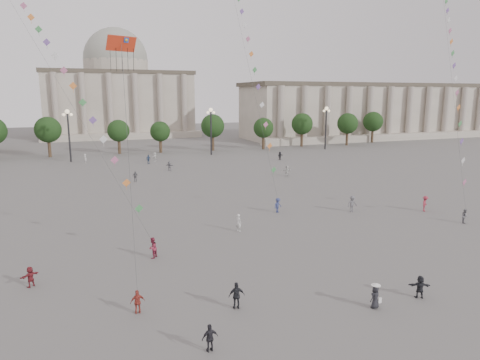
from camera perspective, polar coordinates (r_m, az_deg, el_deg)
name	(u,v)px	position (r m, az deg, el deg)	size (l,w,h in m)	color
ground	(297,301)	(29.78, 7.60, -15.66)	(360.00, 360.00, 0.00)	#5B5855
hall_east	(367,111)	(146.51, 16.58, 8.82)	(84.00, 26.22, 17.20)	#9F9685
hall_central	(118,93)	(153.09, -15.96, 11.12)	(48.30, 34.30, 35.50)	#9F9685
tree_row	(139,130)	(102.45, -13.30, 6.44)	(137.12, 5.12, 8.00)	#39271C
lamp_post_mid_west	(68,126)	(93.56, -21.92, 6.71)	(2.00, 0.90, 10.65)	#262628
lamp_post_mid_east	(211,123)	(97.56, -3.90, 7.64)	(2.00, 0.90, 10.65)	#262628
lamp_post_far_east	(326,120)	(109.92, 11.41, 7.85)	(2.00, 0.90, 10.65)	#262628
person_crowd_0	(148,159)	(87.10, -12.13, 2.73)	(1.07, 0.44, 1.82)	navy
person_crowd_3	(420,287)	(31.97, 22.86, -12.99)	(1.45, 0.46, 1.56)	#222327
person_crowd_4	(155,157)	(89.83, -11.26, 3.05)	(1.79, 0.57, 1.93)	white
person_crowd_6	(352,204)	(51.72, 14.74, -3.08)	(1.25, 0.72, 1.94)	#5B5A5F
person_crowd_7	(287,171)	(72.49, 6.28, 1.22)	(1.66, 0.53, 1.79)	silver
person_crowd_8	(425,204)	(54.75, 23.45, -2.91)	(1.19, 0.69, 1.85)	maroon
person_crowd_9	(280,156)	(90.69, 5.35, 3.23)	(1.63, 0.52, 1.75)	black
person_crowd_10	(85,158)	(91.41, -19.92, 2.71)	(0.68, 0.45, 1.88)	silver
person_crowd_12	(169,166)	(78.38, -9.41, 1.86)	(1.60, 0.51, 1.72)	slate
person_crowd_13	(239,223)	(42.99, -0.19, -5.71)	(0.65, 0.43, 1.79)	silver
person_crowd_16	(135,176)	(69.51, -13.80, 0.47)	(0.97, 0.40, 1.65)	#5D5D61
tourist_0	(138,302)	(28.44, -13.48, -15.51)	(0.90, 0.38, 1.54)	#9E352B
tourist_1	(237,296)	(28.20, -0.45, -15.15)	(1.04, 0.43, 1.78)	black
tourist_2	(30,277)	(34.55, -26.17, -11.49)	(1.39, 0.44, 1.50)	maroon
tourist_4	(210,338)	(24.22, -4.02, -20.26)	(0.91, 0.38, 1.55)	black
kite_flyer_0	(153,248)	(36.92, -11.58, -8.85)	(0.87, 0.68, 1.78)	maroon
kite_flyer_1	(278,205)	(49.95, 5.06, -3.37)	(1.11, 0.64, 1.72)	navy
kite_flyer_2	(465,216)	(51.66, 27.79, -4.27)	(0.74, 0.58, 1.53)	slate
hat_person	(375,296)	(29.59, 17.60, -14.54)	(0.84, 0.67, 1.69)	black
dragon_kite	(122,56)	(32.67, -15.47, 15.70)	(2.23, 4.23, 16.97)	red
kite_train_west	(17,1)	(58.46, -27.56, 20.37)	(20.74, 42.81, 63.38)	#3F3F3F
kite_train_east	(448,20)	(69.79, 25.97, 18.59)	(21.36, 29.43, 54.51)	#3F3F3F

